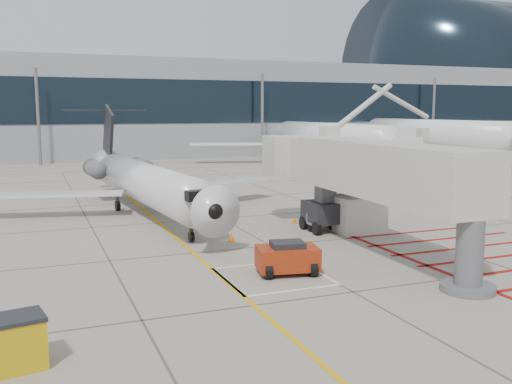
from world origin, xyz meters
name	(u,v)px	position (x,y,z in m)	size (l,w,h in m)	color
ground_plane	(306,266)	(0.00, 0.00, 0.00)	(260.00, 260.00, 0.00)	gray
regional_jet	(155,164)	(-4.05, 12.69, 3.55)	(21.50, 27.11, 7.10)	silver
jet_bridge	(381,180)	(4.21, 0.57, 3.56)	(8.44, 17.81, 7.13)	beige
pushback_tug	(287,257)	(-1.30, -0.85, 0.74)	(2.53, 1.58, 1.48)	#9A2A0E
spill_bin	(10,343)	(-11.87, -6.28, 0.73)	(1.69, 1.13, 1.46)	#CB9F0B
baggage_cart	(324,222)	(4.13, 5.92, 0.56)	(1.76, 1.11, 1.11)	#5D5D63
ground_power_unit	(360,213)	(6.00, 5.20, 1.07)	(2.71, 1.58, 2.15)	silver
cone_nose	(231,237)	(-1.53, 5.66, 0.26)	(0.37, 0.37, 0.51)	orange
cone_side	(294,220)	(3.62, 8.80, 0.22)	(0.32, 0.32, 0.44)	orange
terminal_building	(168,109)	(10.00, 70.00, 7.00)	(180.00, 28.00, 14.00)	gray
terminal_glass_band	(191,102)	(10.00, 55.95, 8.00)	(180.00, 0.10, 6.00)	black
terminal_dome	(464,74)	(70.00, 70.00, 14.00)	(40.00, 28.00, 28.00)	black
bg_aircraft_c	(319,118)	(24.95, 46.00, 5.76)	(34.58, 38.42, 11.53)	silver
bg_aircraft_d	(417,115)	(40.65, 46.00, 6.15)	(36.88, 40.98, 12.29)	silver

